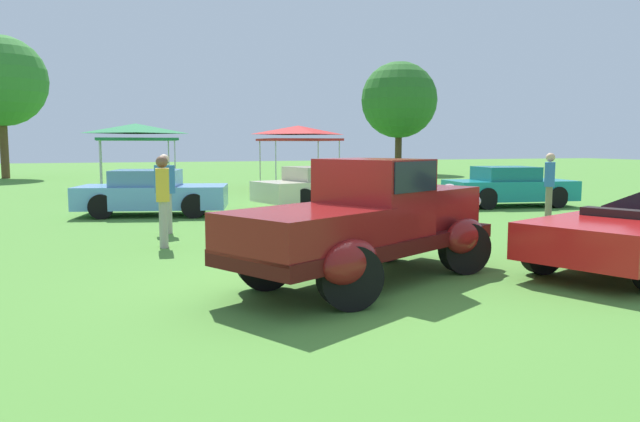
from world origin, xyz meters
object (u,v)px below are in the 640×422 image
object	(u,v)px
spectator_between_cars	(165,191)
canopy_tent_left_field	(136,131)
show_car_cream	(325,186)
show_car_skyblue	(151,193)
spectator_near_truck	(163,198)
feature_pickup_truck	(369,220)
spectator_by_row	(549,184)
show_car_teal	(509,187)
canopy_tent_center_field	(298,132)
neighbor_convertible	(638,231)

from	to	relation	value
spectator_between_cars	canopy_tent_left_field	xyz separation A→B (m)	(-0.14, 11.47, 1.51)
show_car_cream	canopy_tent_left_field	bearing A→B (deg)	126.68
show_car_skyblue	spectator_near_truck	xyz separation A→B (m)	(-0.10, -5.27, 0.31)
spectator_near_truck	canopy_tent_left_field	world-z (taller)	canopy_tent_left_field
feature_pickup_truck	spectator_by_row	distance (m)	8.36
show_car_skyblue	canopy_tent_left_field	distance (m)	8.19
show_car_teal	spectator_between_cars	distance (m)	10.74
canopy_tent_left_field	show_car_skyblue	bearing A→B (deg)	-89.58
canopy_tent_left_field	canopy_tent_center_field	distance (m)	6.74
spectator_near_truck	neighbor_convertible	bearing A→B (deg)	-32.90
show_car_skyblue	canopy_tent_left_field	size ratio (longest dim) A/B	1.41
feature_pickup_truck	neighbor_convertible	bearing A→B (deg)	-6.83
neighbor_convertible	canopy_tent_center_field	world-z (taller)	canopy_tent_center_field
spectator_near_truck	canopy_tent_center_field	bearing A→B (deg)	63.56
show_car_teal	canopy_tent_left_field	size ratio (longest dim) A/B	1.35
feature_pickup_truck	spectator_between_cars	xyz separation A→B (m)	(-2.28, 5.62, 0.05)
show_car_cream	canopy_tent_left_field	size ratio (longest dim) A/B	1.59
show_car_skyblue	show_car_teal	world-z (taller)	same
neighbor_convertible	show_car_cream	distance (m)	10.58
feature_pickup_truck	canopy_tent_left_field	bearing A→B (deg)	98.07
feature_pickup_truck	canopy_tent_center_field	distance (m)	18.05
show_car_cream	show_car_teal	xyz separation A→B (m)	(5.31, -1.99, -0.00)
feature_pickup_truck	show_car_skyblue	distance (m)	9.42
show_car_skyblue	canopy_tent_center_field	distance (m)	10.84
spectator_between_cars	show_car_teal	bearing A→B (deg)	12.69
spectator_by_row	feature_pickup_truck	bearing A→B (deg)	-145.95
neighbor_convertible	show_car_cream	xyz separation A→B (m)	(-1.38, 10.49, 0.02)
feature_pickup_truck	spectator_by_row	size ratio (longest dim) A/B	2.71
feature_pickup_truck	spectator_by_row	xyz separation A→B (m)	(6.93, 4.68, 0.05)
neighbor_convertible	canopy_tent_left_field	size ratio (longest dim) A/B	1.60
show_car_skyblue	canopy_tent_center_field	xyz separation A→B (m)	(6.67, 8.35, 1.82)
feature_pickup_truck	canopy_tent_left_field	xyz separation A→B (m)	(-2.42, 17.09, 1.56)
show_car_cream	canopy_tent_center_field	world-z (taller)	canopy_tent_center_field
spectator_by_row	show_car_cream	bearing A→B (deg)	127.39
show_car_skyblue	spectator_near_truck	size ratio (longest dim) A/B	2.47
spectator_by_row	canopy_tent_center_field	distance (m)	13.13
show_car_skyblue	canopy_tent_left_field	bearing A→B (deg)	90.42
show_car_cream	spectator_between_cars	bearing A→B (deg)	-139.86
feature_pickup_truck	show_car_skyblue	xyz separation A→B (m)	(-2.36, 9.11, -0.27)
spectator_by_row	canopy_tent_left_field	distance (m)	15.61
feature_pickup_truck	canopy_tent_center_field	size ratio (longest dim) A/B	1.49
show_car_skyblue	neighbor_convertible	bearing A→B (deg)	-55.47
spectator_by_row	spectator_near_truck	bearing A→B (deg)	-174.88
feature_pickup_truck	spectator_near_truck	distance (m)	4.56
spectator_between_cars	canopy_tent_center_field	size ratio (longest dim) A/B	0.55
show_car_skyblue	canopy_tent_center_field	bearing A→B (deg)	51.37
canopy_tent_center_field	show_car_cream	bearing A→B (deg)	-100.82
show_car_teal	spectator_between_cars	xyz separation A→B (m)	(-10.48, -2.36, 0.32)
show_car_cream	spectator_between_cars	distance (m)	6.76
feature_pickup_truck	spectator_near_truck	world-z (taller)	feature_pickup_truck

